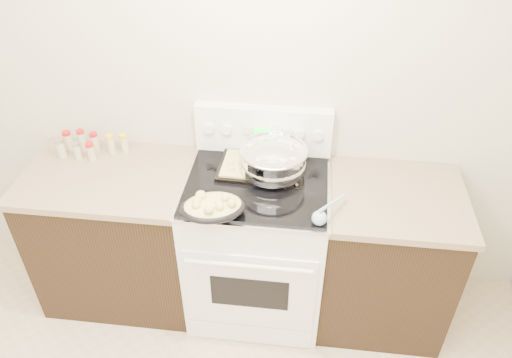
# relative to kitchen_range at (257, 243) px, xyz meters

# --- Properties ---
(room_shell) EXTENTS (4.10, 3.60, 2.75)m
(room_shell) POSITION_rel_kitchen_range_xyz_m (-0.35, -1.42, 1.21)
(room_shell) COLOR beige
(room_shell) RESTS_ON ground
(counter_left) EXTENTS (0.93, 0.67, 0.92)m
(counter_left) POSITION_rel_kitchen_range_xyz_m (-0.83, 0.01, -0.03)
(counter_left) COLOR black
(counter_left) RESTS_ON ground
(counter_right) EXTENTS (0.73, 0.67, 0.92)m
(counter_right) POSITION_rel_kitchen_range_xyz_m (0.73, 0.01, -0.03)
(counter_right) COLOR black
(counter_right) RESTS_ON ground
(kitchen_range) EXTENTS (0.78, 0.73, 1.22)m
(kitchen_range) POSITION_rel_kitchen_range_xyz_m (0.00, 0.00, 0.00)
(kitchen_range) COLOR white
(kitchen_range) RESTS_ON ground
(mixing_bowl) EXTENTS (0.42, 0.42, 0.21)m
(mixing_bowl) POSITION_rel_kitchen_range_xyz_m (0.08, 0.07, 0.54)
(mixing_bowl) COLOR silver
(mixing_bowl) RESTS_ON kitchen_range
(roasting_pan) EXTENTS (0.37, 0.30, 0.11)m
(roasting_pan) POSITION_rel_kitchen_range_xyz_m (-0.18, -0.29, 0.50)
(roasting_pan) COLOR black
(roasting_pan) RESTS_ON kitchen_range
(baking_sheet) EXTENTS (0.43, 0.31, 0.06)m
(baking_sheet) POSITION_rel_kitchen_range_xyz_m (-0.01, 0.10, 0.47)
(baking_sheet) COLOR black
(baking_sheet) RESTS_ON kitchen_range
(wooden_spoon) EXTENTS (0.20, 0.22, 0.04)m
(wooden_spoon) POSITION_rel_kitchen_range_xyz_m (0.07, 0.04, 0.46)
(wooden_spoon) COLOR tan
(wooden_spoon) RESTS_ON kitchen_range
(blue_ladle) EXTENTS (0.17, 0.23, 0.09)m
(blue_ladle) POSITION_rel_kitchen_range_xyz_m (0.34, -0.27, 0.48)
(blue_ladle) COLOR #88B0CB
(blue_ladle) RESTS_ON kitchen_range
(spice_jars) EXTENTS (0.39, 0.14, 0.13)m
(spice_jars) POSITION_rel_kitchen_range_xyz_m (-1.00, 0.18, 0.49)
(spice_jars) COLOR #BFB28C
(spice_jars) RESTS_ON counter_left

